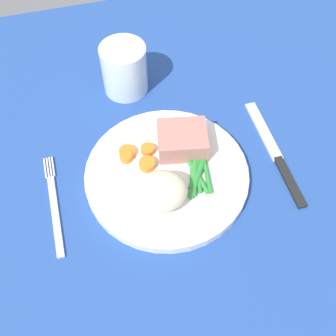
{
  "coord_description": "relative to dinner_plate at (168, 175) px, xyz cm",
  "views": [
    {
      "loc": [
        -8.41,
        -32.45,
        53.84
      ],
      "look_at": [
        0.19,
        -0.67,
        4.6
      ],
      "focal_mm": 44.07,
      "sensor_mm": 36.0,
      "label": 1
    }
  ],
  "objects": [
    {
      "name": "dining_table",
      "position": [
        -0.19,
        0.67,
        -1.8
      ],
      "size": [
        120.0,
        90.0,
        2.0
      ],
      "color": "#234793",
      "rests_on": "ground"
    },
    {
      "name": "dinner_plate",
      "position": [
        0.0,
        0.0,
        0.0
      ],
      "size": [
        24.0,
        24.0,
        1.6
      ],
      "primitive_type": "cylinder",
      "color": "white",
      "rests_on": "dining_table"
    },
    {
      "name": "meat_portion",
      "position": [
        3.24,
        3.78,
        2.53
      ],
      "size": [
        8.23,
        7.36,
        3.46
      ],
      "primitive_type": "cube",
      "rotation": [
        0.0,
        0.0,
        -0.19
      ],
      "color": "#B2756B",
      "rests_on": "dinner_plate"
    },
    {
      "name": "mashed_potatoes",
      "position": [
        -2.16,
        -4.32,
        3.18
      ],
      "size": [
        7.24,
        6.26,
        4.75
      ],
      "primitive_type": "ellipsoid",
      "color": "beige",
      "rests_on": "dinner_plate"
    },
    {
      "name": "carrot_slices",
      "position": [
        -3.7,
        3.48,
        1.32
      ],
      "size": [
        5.4,
        5.39,
        1.13
      ],
      "color": "orange",
      "rests_on": "dinner_plate"
    },
    {
      "name": "green_beans",
      "position": [
        3.95,
        -1.69,
        1.18
      ],
      "size": [
        4.98,
        7.9,
        0.89
      ],
      "color": "#2D8C38",
      "rests_on": "dinner_plate"
    },
    {
      "name": "fork",
      "position": [
        -16.89,
        -0.26,
        -0.6
      ],
      "size": [
        1.44,
        16.6,
        0.4
      ],
      "rotation": [
        0.0,
        0.0,
        0.0
      ],
      "color": "silver",
      "rests_on": "dining_table"
    },
    {
      "name": "knife",
      "position": [
        17.11,
        -0.29,
        -0.6
      ],
      "size": [
        1.7,
        20.5,
        0.64
      ],
      "rotation": [
        0.0,
        0.0,
        -0.05
      ],
      "color": "black",
      "rests_on": "dining_table"
    },
    {
      "name": "water_glass",
      "position": [
        -2.12,
        19.85,
        2.83
      ],
      "size": [
        7.55,
        7.55,
        8.55
      ],
      "color": "silver",
      "rests_on": "dining_table"
    }
  ]
}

